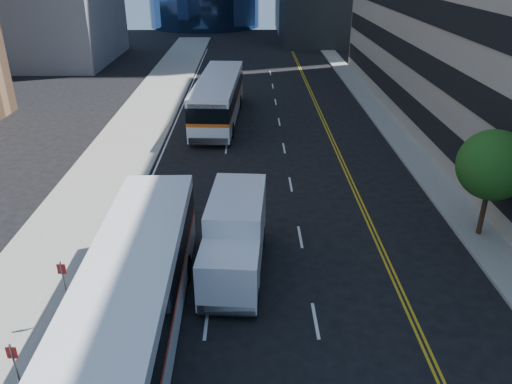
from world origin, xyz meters
TOP-DOWN VIEW (x-y plane):
  - ground at (0.00, 0.00)m, footprint 160.00×160.00m
  - sidewalk_west at (-10.50, 25.00)m, footprint 5.00×90.00m
  - sidewalk_east at (9.00, 25.00)m, footprint 2.00×90.00m
  - street_tree at (9.00, 8.00)m, footprint 3.20×3.20m
  - bus_front at (-5.77, 1.11)m, footprint 3.02×13.16m
  - bus_rear at (-4.32, 26.41)m, footprint 3.70×13.62m
  - box_truck at (-2.50, 5.30)m, footprint 2.73×6.67m

SIDE VIEW (x-z plane):
  - ground at x=0.00m, z-range 0.00..0.00m
  - sidewalk_west at x=-10.50m, z-range 0.00..0.15m
  - sidewalk_east at x=9.00m, z-range 0.00..0.15m
  - box_truck at x=-2.50m, z-range 0.09..3.20m
  - bus_front at x=-5.77m, z-range 0.16..3.54m
  - bus_rear at x=-4.32m, z-range 0.16..3.63m
  - street_tree at x=9.00m, z-range 1.09..6.19m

